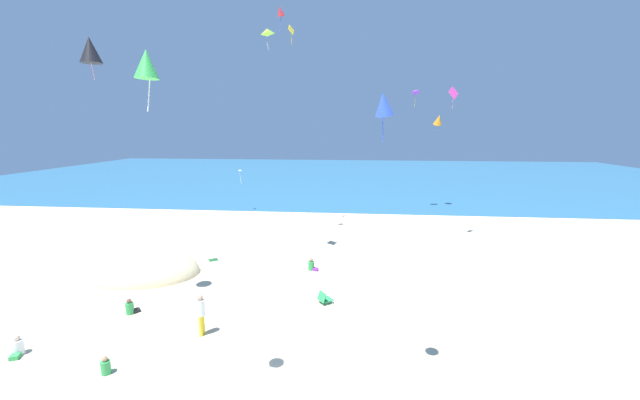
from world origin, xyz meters
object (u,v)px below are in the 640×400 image
person_0 (106,367)px  kite_blue (384,104)px  kite_orange (438,120)px  kite_black (90,50)px  kite_red (280,11)px  beach_chair_far_right (324,298)px  kite_green (146,64)px  person_2 (201,312)px  kite_purple (415,92)px  person_3 (312,266)px  person_1 (131,308)px  cooler_box (213,259)px  kite_magenta (453,93)px  kite_lime (267,31)px  person_4 (17,348)px  kite_yellow (291,30)px  kite_white (240,171)px

person_0 → kite_blue: 12.38m
kite_orange → kite_black: size_ratio=0.97×
kite_orange → kite_red: bearing=-139.1°
kite_orange → beach_chair_far_right: bearing=-113.5°
beach_chair_far_right → kite_green: kite_green is taller
person_2 → kite_purple: bearing=66.8°
person_3 → kite_orange: 22.36m
person_1 → kite_orange: bearing=7.3°
cooler_box → person_1: size_ratio=0.88×
kite_orange → kite_magenta: (-1.52, -11.17, 1.53)m
cooler_box → person_2: (2.80, -8.09, 0.88)m
kite_orange → kite_green: (-13.15, -28.81, 0.69)m
person_3 → kite_purple: (7.92, 16.67, 11.28)m
beach_chair_far_right → kite_black: 14.48m
kite_blue → kite_lime: size_ratio=1.16×
cooler_box → kite_black: kite_black is taller
beach_chair_far_right → kite_purple: 24.53m
person_4 → kite_red: bearing=133.5°
cooler_box → kite_lime: 13.89m
person_4 → kite_yellow: bearing=136.7°
kite_red → kite_magenta: 12.97m
person_3 → person_4: bearing=-125.2°
kite_blue → kite_magenta: bearing=70.3°
person_3 → kite_green: 14.76m
kite_lime → kite_purple: kite_lime is taller
person_4 → kite_orange: (20.22, 26.78, 8.67)m
kite_lime → kite_purple: (10.61, 15.03, -1.94)m
kite_blue → kite_orange: bearing=75.0°
person_0 → kite_white: size_ratio=0.45×
cooler_box → person_1: (-1.07, -6.76, 0.15)m
cooler_box → kite_magenta: bearing=20.0°
kite_yellow → kite_purple: (10.55, 7.32, -3.90)m
kite_white → kite_magenta: size_ratio=0.98×
kite_orange → kite_magenta: 11.38m
kite_white → person_3: bearing=-58.9°
kite_purple → kite_black: bearing=-126.4°
beach_chair_far_right → kite_magenta: kite_magenta is taller
person_3 → kite_green: kite_green is taller
kite_red → person_1: bearing=-111.1°
kite_green → kite_red: (-0.17, 17.29, 6.22)m
person_3 → person_4: (-9.72, -9.05, 0.01)m
person_3 → kite_black: bearing=-135.4°
kite_black → beach_chair_far_right: bearing=8.2°
person_2 → kite_black: bearing=161.9°
cooler_box → kite_magenta: 19.35m
person_0 → person_1: (-1.60, 3.89, 0.03)m
person_0 → kite_magenta: (14.82, 16.24, 10.24)m
kite_yellow → kite_lime: kite_yellow is taller
kite_green → kite_white: bearing=103.4°
kite_lime → kite_black: 9.24m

